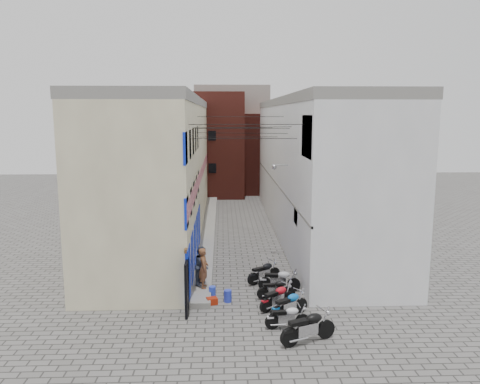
{
  "coord_description": "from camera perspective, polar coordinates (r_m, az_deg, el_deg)",
  "views": [
    {
      "loc": [
        -1.07,
        -18.26,
        7.92
      ],
      "look_at": [
        0.05,
        11.37,
        3.0
      ],
      "focal_mm": 35.0,
      "sensor_mm": 36.0,
      "label": 1
    }
  ],
  "objects": [
    {
      "name": "motorcycle_d",
      "position": [
        19.77,
        4.58,
        -12.54
      ],
      "size": [
        1.84,
        1.59,
        1.08
      ],
      "primitive_type": null,
      "rotation": [
        0.0,
        0.0,
        -0.92
      ],
      "color": "#B80D19",
      "rests_on": "ground"
    },
    {
      "name": "person_a",
      "position": [
        21.18,
        -4.45,
        -9.22
      ],
      "size": [
        0.45,
        0.67,
        1.82
      ],
      "primitive_type": "imported",
      "rotation": [
        0.0,
        0.0,
        1.56
      ],
      "color": "brown",
      "rests_on": "plinth"
    },
    {
      "name": "building_left",
      "position": [
        31.64,
        -9.27,
        3.09
      ],
      "size": [
        5.1,
        27.0,
        9.0
      ],
      "color": "#C1B692",
      "rests_on": "ground"
    },
    {
      "name": "water_jug_far",
      "position": [
        21.03,
        -3.4,
        -12.03
      ],
      "size": [
        0.34,
        0.34,
        0.47
      ],
      "primitive_type": "cylinder",
      "rotation": [
        0.0,
        0.0,
        -0.13
      ],
      "color": "blue",
      "rests_on": "ground"
    },
    {
      "name": "building_far_brick_left",
      "position": [
        46.36,
        -3.33,
        5.79
      ],
      "size": [
        6.0,
        6.0,
        10.0
      ],
      "primitive_type": "cube",
      "color": "maroon",
      "rests_on": "ground"
    },
    {
      "name": "motorcycle_b",
      "position": [
        18.15,
        5.8,
        -14.79
      ],
      "size": [
        1.73,
        0.65,
        0.99
      ],
      "primitive_type": null,
      "rotation": [
        0.0,
        0.0,
        -1.51
      ],
      "color": "silver",
      "rests_on": "ground"
    },
    {
      "name": "building_right",
      "position": [
        32.02,
        8.78,
        3.19
      ],
      "size": [
        5.94,
        26.0,
        9.0
      ],
      "color": "silver",
      "rests_on": "ground"
    },
    {
      "name": "motorcycle_a",
      "position": [
        17.17,
        8.32,
        -15.8
      ],
      "size": [
        2.28,
        1.47,
        1.26
      ],
      "primitive_type": null,
      "rotation": [
        0.0,
        0.0,
        -1.18
      ],
      "color": "black",
      "rests_on": "ground"
    },
    {
      "name": "person_b",
      "position": [
        21.59,
        -4.62,
        -8.91
      ],
      "size": [
        0.92,
        1.04,
        1.78
      ],
      "primitive_type": "imported",
      "rotation": [
        0.0,
        0.0,
        1.24
      ],
      "color": "#333B4D",
      "rests_on": "plinth"
    },
    {
      "name": "motorcycle_c",
      "position": [
        19.09,
        6.04,
        -13.35
      ],
      "size": [
        1.89,
        1.57,
        1.09
      ],
      "primitive_type": null,
      "rotation": [
        0.0,
        0.0,
        -0.96
      ],
      "color": "#0B59A9",
      "rests_on": "ground"
    },
    {
      "name": "building_far_concrete",
      "position": [
        52.33,
        -1.0,
        6.77
      ],
      "size": [
        8.0,
        5.0,
        11.0
      ],
      "primitive_type": "cube",
      "color": "gray",
      "rests_on": "ground"
    },
    {
      "name": "plinth",
      "position": [
        32.23,
        -3.86,
        -4.6
      ],
      "size": [
        0.9,
        26.0,
        0.25
      ],
      "primitive_type": "cube",
      "color": "gray",
      "rests_on": "ground"
    },
    {
      "name": "ground",
      "position": [
        19.93,
        1.12,
        -14.0
      ],
      "size": [
        90.0,
        90.0,
        0.0
      ],
      "primitive_type": "plane",
      "color": "#5B5956",
      "rests_on": "ground"
    },
    {
      "name": "far_shopfront",
      "position": [
        43.99,
        -0.75,
        0.63
      ],
      "size": [
        2.0,
        0.3,
        2.4
      ],
      "primitive_type": "cube",
      "color": "black",
      "rests_on": "ground"
    },
    {
      "name": "overhead_wires",
      "position": [
        25.94,
        0.2,
        7.66
      ],
      "size": [
        5.8,
        13.02,
        1.32
      ],
      "color": "black",
      "rests_on": "ground"
    },
    {
      "name": "red_crate",
      "position": [
        20.31,
        -3.45,
        -13.12
      ],
      "size": [
        0.53,
        0.45,
        0.28
      ],
      "primitive_type": "cube",
      "rotation": [
        0.0,
        0.0,
        0.3
      ],
      "color": "#9A200B",
      "rests_on": "ground"
    },
    {
      "name": "water_jug_near",
      "position": [
        20.48,
        -1.5,
        -12.56
      ],
      "size": [
        0.41,
        0.41,
        0.52
      ],
      "primitive_type": "cylinder",
      "rotation": [
        0.0,
        0.0,
        -0.27
      ],
      "color": "#2636BE",
      "rests_on": "ground"
    },
    {
      "name": "motorcycle_f",
      "position": [
        21.64,
        4.81,
        -10.51
      ],
      "size": [
        1.98,
        0.83,
        1.11
      ],
      "primitive_type": null,
      "rotation": [
        0.0,
        0.0,
        -1.69
      ],
      "color": "#B2B2B7",
      "rests_on": "ground"
    },
    {
      "name": "building_far_brick_right",
      "position": [
        48.59,
        2.66,
        4.78
      ],
      "size": [
        5.0,
        6.0,
        8.0
      ],
      "primitive_type": "cube",
      "color": "maroon",
      "rests_on": "ground"
    },
    {
      "name": "motorcycle_g",
      "position": [
        22.61,
        2.95,
        -9.61
      ],
      "size": [
        1.91,
        1.56,
        1.1
      ],
      "primitive_type": null,
      "rotation": [
        0.0,
        0.0,
        -0.98
      ],
      "color": "black",
      "rests_on": "ground"
    },
    {
      "name": "motorcycle_e",
      "position": [
        20.76,
        4.43,
        -11.58
      ],
      "size": [
        1.75,
        0.73,
        0.98
      ],
      "primitive_type": null,
      "rotation": [
        0.0,
        0.0,
        -1.45
      ],
      "color": "black",
      "rests_on": "ground"
    }
  ]
}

